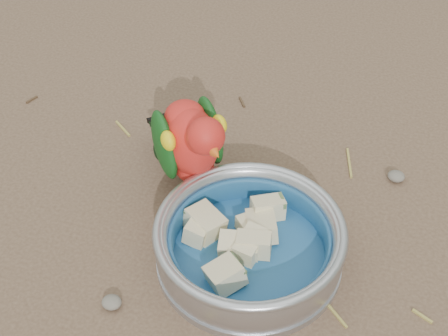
% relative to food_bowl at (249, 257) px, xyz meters
% --- Properties ---
extents(ground, '(60.00, 60.00, 0.00)m').
position_rel_food_bowl_xyz_m(ground, '(0.03, -0.09, -0.01)').
color(ground, brown).
extents(food_bowl, '(0.22, 0.22, 0.02)m').
position_rel_food_bowl_xyz_m(food_bowl, '(0.00, 0.00, 0.00)').
color(food_bowl, '#B2B2BA').
rests_on(food_bowl, ground).
extents(bowl_wall, '(0.22, 0.22, 0.04)m').
position_rel_food_bowl_xyz_m(bowl_wall, '(0.00, 0.00, 0.03)').
color(bowl_wall, '#B2B2BA').
rests_on(bowl_wall, food_bowl).
extents(fruit_wedges, '(0.13, 0.13, 0.03)m').
position_rel_food_bowl_xyz_m(fruit_wedges, '(-0.00, 0.00, 0.02)').
color(fruit_wedges, beige).
rests_on(fruit_wedges, food_bowl).
extents(lory_parrot, '(0.19, 0.19, 0.15)m').
position_rel_food_bowl_xyz_m(lory_parrot, '(-0.10, 0.10, 0.07)').
color(lory_parrot, red).
rests_on(lory_parrot, ground).
extents(ground_debris, '(0.90, 0.80, 0.01)m').
position_rel_food_bowl_xyz_m(ground_debris, '(0.03, -0.07, -0.01)').
color(ground_debris, '#AC9A49').
rests_on(ground_debris, ground).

